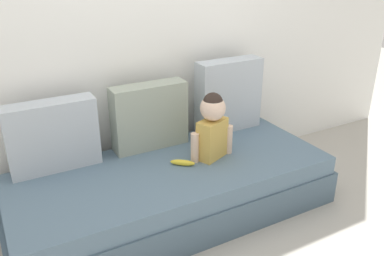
{
  "coord_description": "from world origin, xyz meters",
  "views": [
    {
      "loc": [
        -1.03,
        -2.15,
        1.69
      ],
      "look_at": [
        0.15,
        0.0,
        0.62
      ],
      "focal_mm": 37.58,
      "sensor_mm": 36.0,
      "label": 1
    }
  ],
  "objects_px": {
    "throw_pillow_left": "(53,136)",
    "couch": "(173,190)",
    "throw_pillow_center": "(150,116)",
    "banana": "(183,163)",
    "throw_pillow_right": "(229,95)",
    "toddler": "(212,124)"
  },
  "relations": [
    {
      "from": "throw_pillow_left",
      "to": "toddler",
      "type": "xyz_separation_m",
      "value": [
        0.99,
        -0.37,
        0.02
      ]
    },
    {
      "from": "throw_pillow_center",
      "to": "throw_pillow_right",
      "type": "bearing_deg",
      "value": 0.0
    },
    {
      "from": "banana",
      "to": "throw_pillow_center",
      "type": "bearing_deg",
      "value": 100.22
    },
    {
      "from": "throw_pillow_left",
      "to": "throw_pillow_center",
      "type": "relative_size",
      "value": 1.05
    },
    {
      "from": "throw_pillow_center",
      "to": "throw_pillow_right",
      "type": "distance_m",
      "value": 0.68
    },
    {
      "from": "toddler",
      "to": "banana",
      "type": "relative_size",
      "value": 2.8
    },
    {
      "from": "throw_pillow_left",
      "to": "couch",
      "type": "bearing_deg",
      "value": -27.71
    },
    {
      "from": "couch",
      "to": "throw_pillow_left",
      "type": "xyz_separation_m",
      "value": [
        -0.68,
        0.36,
        0.42
      ]
    },
    {
      "from": "throw_pillow_left",
      "to": "throw_pillow_center",
      "type": "bearing_deg",
      "value": 0.0
    },
    {
      "from": "banana",
      "to": "throw_pillow_left",
      "type": "bearing_deg",
      "value": 153.25
    },
    {
      "from": "throw_pillow_left",
      "to": "toddler",
      "type": "distance_m",
      "value": 1.05
    },
    {
      "from": "throw_pillow_left",
      "to": "throw_pillow_right",
      "type": "relative_size",
      "value": 1.01
    },
    {
      "from": "throw_pillow_right",
      "to": "banana",
      "type": "distance_m",
      "value": 0.77
    },
    {
      "from": "couch",
      "to": "throw_pillow_center",
      "type": "xyz_separation_m",
      "value": [
        0.0,
        0.36,
        0.43
      ]
    },
    {
      "from": "toddler",
      "to": "throw_pillow_left",
      "type": "bearing_deg",
      "value": 159.43
    },
    {
      "from": "throw_pillow_left",
      "to": "banana",
      "type": "height_order",
      "value": "throw_pillow_left"
    },
    {
      "from": "couch",
      "to": "banana",
      "type": "xyz_separation_m",
      "value": [
        0.07,
        -0.02,
        0.21
      ]
    },
    {
      "from": "couch",
      "to": "banana",
      "type": "distance_m",
      "value": 0.22
    },
    {
      "from": "throw_pillow_right",
      "to": "couch",
      "type": "bearing_deg",
      "value": -152.29
    },
    {
      "from": "banana",
      "to": "throw_pillow_right",
      "type": "bearing_deg",
      "value": 31.63
    },
    {
      "from": "couch",
      "to": "throw_pillow_center",
      "type": "relative_size",
      "value": 4.01
    },
    {
      "from": "throw_pillow_left",
      "to": "toddler",
      "type": "height_order",
      "value": "toddler"
    }
  ]
}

